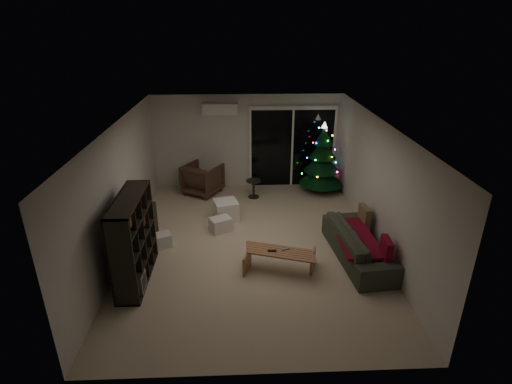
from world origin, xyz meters
TOP-DOWN VIEW (x-y plane):
  - room at (0.46, 1.49)m, footprint 6.50×7.51m
  - bookshelf at (-2.25, -1.05)m, footprint 0.54×1.60m
  - media_cabinet at (-2.25, -0.23)m, footprint 0.61×1.36m
  - stereo at (-2.25, -0.23)m, footprint 0.42×0.49m
  - armchair at (-1.20, 2.74)m, footprint 1.19×1.20m
  - ottoman at (-0.55, 1.18)m, footprint 0.62×0.62m
  - cardboard_box_a at (-1.83, 0.03)m, footprint 0.47×0.42m
  - cardboard_box_b at (-0.66, 0.64)m, footprint 0.54×0.49m
  - side_table at (0.13, 2.40)m, footprint 0.46×0.46m
  - floor_lamp at (-0.95, 3.49)m, footprint 0.27×0.27m
  - sofa at (2.05, -0.57)m, footprint 1.05×2.22m
  - sofa_throw at (1.95, -0.57)m, footprint 0.67×1.55m
  - cushion_a at (2.30, 0.08)m, footprint 0.16×0.42m
  - cushion_b at (2.30, -1.22)m, footprint 0.15×0.42m
  - coffee_table at (0.49, -0.90)m, footprint 1.34×0.81m
  - remote_a at (0.34, -0.90)m, footprint 0.16×0.05m
  - remote_b at (0.59, -0.85)m, footprint 0.15×0.09m
  - christmas_tree at (1.94, 2.77)m, footprint 1.41×1.41m

SIDE VIEW (x-z plane):
  - cardboard_box_a at x=-1.83m, z-range 0.00..0.27m
  - cardboard_box_b at x=-0.66m, z-range 0.00..0.30m
  - coffee_table at x=0.49m, z-range 0.00..0.40m
  - ottoman at x=-0.55m, z-range 0.00..0.46m
  - side_table at x=0.13m, z-range 0.00..0.47m
  - sofa at x=2.05m, z-range 0.00..0.63m
  - armchair at x=-1.20m, z-range 0.00..0.80m
  - remote_a at x=0.34m, z-range 0.40..0.42m
  - remote_b at x=0.59m, z-range 0.40..0.42m
  - media_cabinet at x=-2.25m, z-range 0.00..0.82m
  - sofa_throw at x=1.95m, z-range 0.43..0.48m
  - cushion_a at x=2.30m, z-range 0.36..0.77m
  - cushion_b at x=2.30m, z-range 0.36..0.77m
  - bookshelf at x=-2.25m, z-range 0.00..1.57m
  - floor_lamp at x=-0.95m, z-range 0.00..1.71m
  - stereo at x=-2.25m, z-range 0.82..1.00m
  - christmas_tree at x=1.94m, z-range 0.00..1.88m
  - room at x=0.46m, z-range -0.28..2.32m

